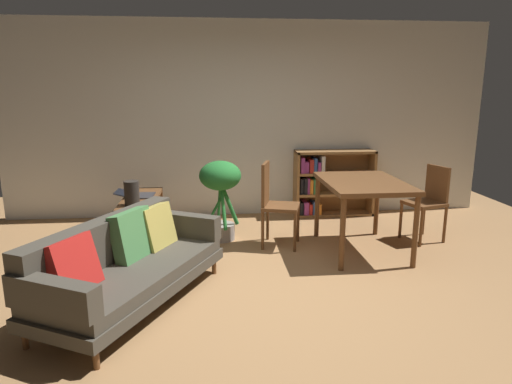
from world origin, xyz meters
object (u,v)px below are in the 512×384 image
Objects in this scene: open_laptop at (137,195)px; dining_chair_near at (274,200)px; media_console at (141,220)px; dining_table at (363,189)px; bookshelf at (327,183)px; fabric_couch at (126,261)px; potted_floor_plant at (220,187)px; desk_speaker at (132,193)px; dining_chair_far at (429,199)px.

open_laptop is 1.67m from dining_chair_near.
media_console is 1.62m from dining_chair_near.
dining_table is (2.55, -0.71, 0.17)m from open_laptop.
media_console is 2.67m from bookshelf.
bookshelf reaches higher than fabric_couch.
open_laptop is 0.48× the size of potted_floor_plant.
media_console is 0.99× the size of dining_table.
dining_chair_near is 1.56m from bookshelf.
media_console is 0.31m from open_laptop.
fabric_couch is at bearing -156.28° from dining_table.
potted_floor_plant is at bearing 160.71° from dining_table.
dining_chair_near is at bearing -15.10° from open_laptop.
dining_chair_far reaches higher than desk_speaker.
fabric_couch is 1.66× the size of dining_table.
desk_speaker reaches higher than open_laptop.
potted_floor_plant reaches higher than fabric_couch.
open_laptop is 2.65m from dining_table.
bookshelf is at bearing 47.12° from fabric_couch.
fabric_couch is 2.03× the size of dining_chair_near.
open_laptop is 2.67m from bookshelf.
dining_chair_far reaches higher than dining_table.
dining_table is 1.53m from bookshelf.
dining_chair_near is (1.59, -0.01, -0.12)m from desk_speaker.
dining_chair_far is at bearing 0.12° from desk_speaker.
open_laptop is at bearing 115.69° from media_console.
media_console is at bearing -160.07° from bookshelf.
fabric_couch is 1.96m from dining_chair_near.
desk_speaker is at bearing 179.77° from dining_chair_near.
potted_floor_plant is at bearing 174.08° from dining_chair_far.
dining_chair_near reaches higher than dining_chair_far.
dining_chair_far is at bearing -5.36° from media_console.
fabric_couch is 2.62m from dining_table.
dining_chair_near is at bearing 42.53° from fabric_couch.
media_console is at bearing 84.13° from desk_speaker.
desk_speaker is 2.83m from bookshelf.
dining_chair_far is at bearing 17.45° from dining_table.
dining_table is at bearing -15.51° from open_laptop.
desk_speaker reaches higher than fabric_couch.
desk_speaker is 0.31× the size of dining_chair_far.
open_laptop is at bearing 91.92° from desk_speaker.
potted_floor_plant is at bearing -9.36° from open_laptop.
media_console is 1.23× the size of potted_floor_plant.
dining_table is at bearing -89.90° from bookshelf.
desk_speaker is (0.01, -0.43, 0.12)m from open_laptop.
dining_table reaches higher than fabric_couch.
open_laptop is 0.47× the size of dining_chair_near.
media_console is 1.04× the size of bookshelf.
bookshelf reaches higher than media_console.
media_console is 4.31× the size of desk_speaker.
open_laptop is at bearing -162.43° from bookshelf.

